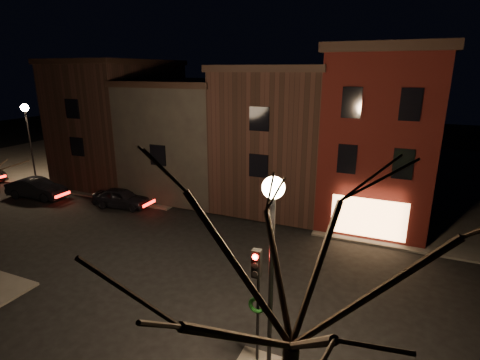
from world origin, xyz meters
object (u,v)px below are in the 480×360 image
bare_tree_right (296,240)px  parked_car_a (121,198)px  street_lamp_far (27,122)px  traffic_signal (257,289)px  parked_car_b (37,188)px  street_lamp_near (272,227)px

bare_tree_right → parked_car_a: bare_tree_right is taller
parked_car_a → bare_tree_right: bearing=-137.1°
street_lamp_far → parked_car_a: bearing=-9.8°
bare_tree_right → street_lamp_far: bearing=151.0°
traffic_signal → parked_car_b: (-20.96, 8.89, -2.06)m
street_lamp_far → parked_car_a: size_ratio=1.64×
parked_car_a → street_lamp_far: bearing=72.3°
bare_tree_right → parked_car_b: bearing=152.5°
bare_tree_right → traffic_signal: bearing=122.4°
street_lamp_far → bare_tree_right: bare_tree_right is taller
parked_car_a → parked_car_b: (-7.09, -0.98, 0.07)m
street_lamp_near → traffic_signal: bearing=140.6°
parked_car_a → parked_car_b: 7.15m
bare_tree_right → parked_car_a: (-15.78, 12.86, -5.47)m
traffic_signal → street_lamp_near: bearing=-39.4°
parked_car_b → traffic_signal: bearing=-119.5°
parked_car_b → parked_car_a: bearing=-88.7°
street_lamp_far → street_lamp_near: bearing=-25.8°
bare_tree_right → parked_car_b: bare_tree_right is taller
street_lamp_far → traffic_signal: size_ratio=1.60×
bare_tree_right → parked_car_b: (-22.86, 11.88, -5.40)m
street_lamp_near → bare_tree_right: size_ratio=0.76×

